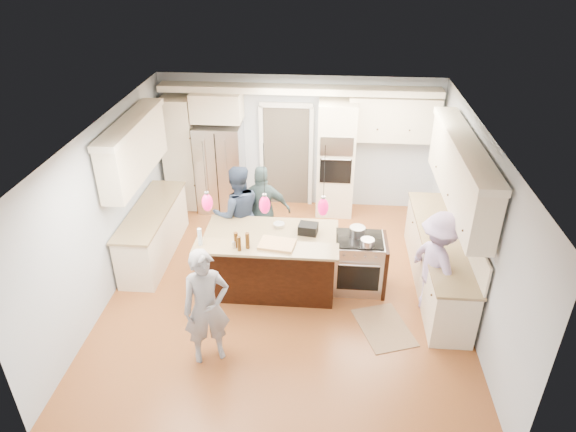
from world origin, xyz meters
name	(u,v)px	position (x,y,z in m)	size (l,w,h in m)	color
ground_plane	(286,288)	(0.00, 0.00, 0.00)	(6.00, 6.00, 0.00)	#9E562B
room_shell	(286,188)	(0.00, 0.00, 1.82)	(5.54, 6.04, 2.72)	#B2BCC6
refrigerator	(221,168)	(-1.55, 2.64, 0.90)	(0.90, 0.70, 1.80)	#B7B7BC
oven_column	(336,159)	(0.75, 2.67, 1.15)	(0.72, 0.69, 2.30)	beige
back_upper_cabinets	(260,130)	(-0.75, 2.76, 1.67)	(5.30, 0.61, 2.54)	beige
right_counter_run	(445,229)	(2.44, 0.30, 1.06)	(0.64, 3.10, 2.51)	beige
left_cabinets	(147,202)	(-2.44, 0.80, 1.06)	(0.64, 2.30, 2.51)	beige
kitchen_island	(271,260)	(-0.25, 0.07, 0.49)	(2.10, 1.46, 1.12)	black
island_range	(360,263)	(1.16, 0.15, 0.46)	(0.82, 0.71, 0.92)	#B7B7BC
pendant_lights	(265,205)	(-0.25, -0.51, 1.80)	(1.75, 0.15, 1.03)	black
person_bar_end	(206,307)	(-0.90, -1.58, 0.84)	(0.61, 0.40, 1.68)	gray
person_far_left	(238,214)	(-0.90, 0.85, 0.87)	(0.85, 0.66, 1.74)	#27344C
person_far_right	(263,210)	(-0.50, 1.09, 0.82)	(0.96, 0.40, 1.64)	#41585B
person_range_side	(438,265)	(2.25, -0.37, 0.84)	(1.09, 0.62, 1.68)	#B098CC
floor_rug	(384,327)	(1.51, -0.83, 0.01)	(0.67, 0.98, 0.01)	#987552
water_bottle	(200,237)	(-1.20, -0.54, 1.25)	(0.06, 0.06, 0.27)	silver
beer_bottle_a	(236,240)	(-0.67, -0.55, 1.24)	(0.06, 0.06, 0.24)	#43260C
beer_bottle_b	(239,244)	(-0.61, -0.64, 1.23)	(0.06, 0.06, 0.23)	#43260C
beer_bottle_c	(247,241)	(-0.50, -0.57, 1.24)	(0.06, 0.06, 0.25)	#43260C
drink_can	(234,245)	(-0.70, -0.59, 1.17)	(0.06, 0.06, 0.11)	#B7B7BC
cutting_board	(277,244)	(-0.09, -0.47, 1.14)	(0.51, 0.36, 0.04)	tan
pot_large	(357,231)	(1.09, 0.24, 0.99)	(0.24, 0.24, 0.14)	#B7B7BC
pot_small	(367,242)	(1.24, -0.04, 0.97)	(0.21, 0.21, 0.10)	#B7B7BC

